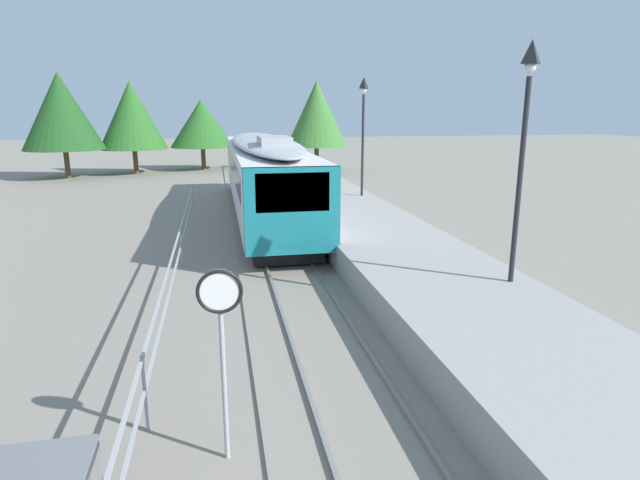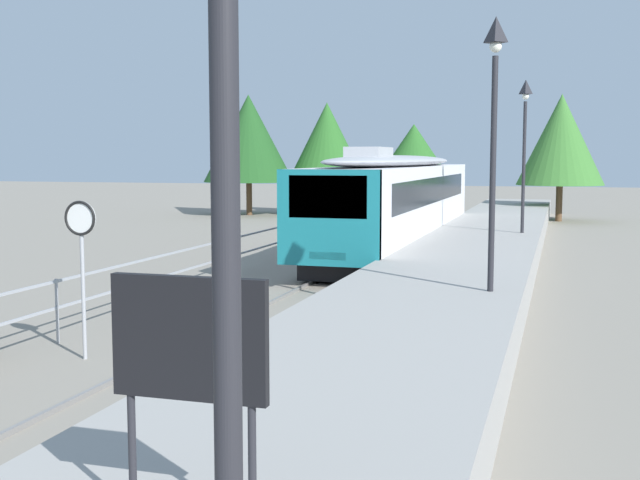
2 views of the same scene
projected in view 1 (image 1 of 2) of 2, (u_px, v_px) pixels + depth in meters
ground_plane at (194, 256)px, 17.62m from camera, size 160.00×160.00×0.00m
track_rails at (282, 251)px, 18.17m from camera, size 3.20×60.00×0.14m
commuter_train at (264, 171)px, 23.69m from camera, size 2.82×18.66×3.74m
station_platform at (372, 235)px, 18.68m from camera, size 3.90×60.00×0.90m
platform_lamp_mid_platform at (525, 118)px, 11.32m from camera, size 0.34×0.34×5.35m
platform_lamp_far_end at (363, 114)px, 23.70m from camera, size 0.34×0.34×5.35m
speed_limit_sign at (221, 318)px, 6.87m from camera, size 0.61×0.10×2.81m
carpark_fence at (144, 377)px, 7.82m from camera, size 0.06×36.06×1.25m
tree_behind_carpark at (317, 114)px, 40.75m from camera, size 4.79×4.79×7.08m
tree_behind_station_far at (61, 111)px, 36.86m from camera, size 5.59×5.59×7.43m
tree_distant_left at (202, 124)px, 42.75m from camera, size 5.21×5.21×5.68m
tree_distant_centre at (132, 115)px, 39.62m from camera, size 5.10×5.10×6.99m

